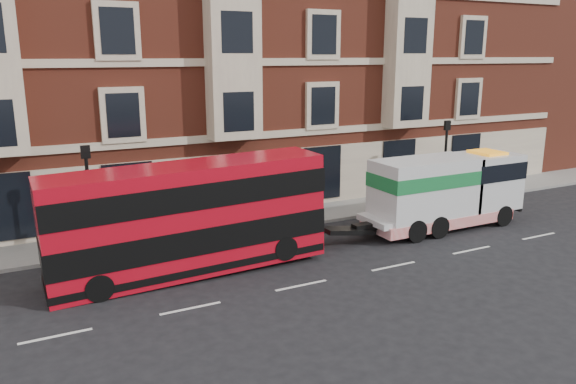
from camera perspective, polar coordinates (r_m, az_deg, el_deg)
The scene contains 8 objects.
ground at distance 19.87m, azimuth 1.35°, elevation -9.47°, with size 120.00×120.00×0.00m, color black.
sidewalk at distance 26.28m, azimuth -6.47°, elevation -3.50°, with size 90.00×3.00×0.15m, color slate.
victorian_terrace at distance 32.45m, azimuth -11.03°, elevation 17.48°, with size 45.00×12.00×20.40m.
lamp_post_west at distance 22.99m, azimuth -19.57°, elevation -0.02°, with size 0.35×0.15×4.35m.
lamp_post_east at distance 30.83m, azimuth 15.69°, elevation 3.63°, with size 0.35×0.15×4.35m.
double_decker_bus at distance 20.57m, azimuth -10.06°, elevation -2.50°, with size 10.05×2.30×4.06m.
tow_truck at distance 26.63m, azimuth 15.55°, elevation 0.11°, with size 8.04×2.38×3.35m.
pedestrian at distance 24.03m, azimuth -20.96°, elevation -3.56°, with size 0.66×0.44×1.82m, color black.
Camera 1 is at (-8.72, -16.04, 7.86)m, focal length 35.00 mm.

